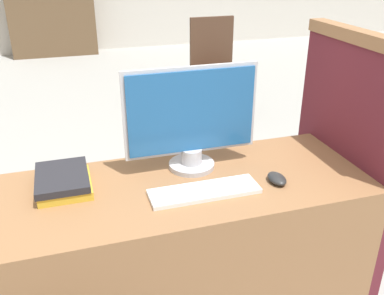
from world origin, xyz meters
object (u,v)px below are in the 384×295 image
object	(u,v)px
keyboard	(204,191)
mouse	(277,179)
far_chair	(215,61)
monitor	(191,119)
book_stack	(63,181)

from	to	relation	value
keyboard	mouse	xyz separation A→B (m)	(0.29, -0.00, 0.01)
keyboard	far_chair	world-z (taller)	far_chair
keyboard	far_chair	distance (m)	2.84
monitor	mouse	bearing A→B (deg)	-38.20
mouse	far_chair	bearing A→B (deg)	74.81
book_stack	far_chair	size ratio (longest dim) A/B	0.27
keyboard	mouse	distance (m)	0.29
far_chair	mouse	bearing A→B (deg)	-120.75
monitor	mouse	distance (m)	0.39
monitor	keyboard	xyz separation A→B (m)	(-0.02, -0.21, -0.20)
monitor	far_chair	size ratio (longest dim) A/B	0.57
monitor	book_stack	world-z (taller)	monitor
keyboard	far_chair	bearing A→B (deg)	69.21
keyboard	book_stack	bearing A→B (deg)	159.22
mouse	far_chair	size ratio (longest dim) A/B	0.11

